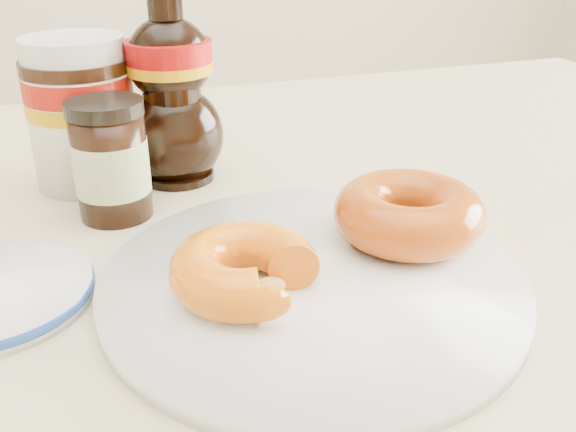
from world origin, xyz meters
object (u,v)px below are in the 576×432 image
object	(u,v)px
dining_table	(249,307)
syrup_bottle	(171,88)
dark_jar	(111,161)
donut_bitten	(245,269)
plate	(312,282)
donut_whole	(409,213)
nutella_jar	(81,107)

from	to	relation	value
dining_table	syrup_bottle	distance (m)	0.21
dark_jar	donut_bitten	bearing A→B (deg)	-69.95
dining_table	plate	bearing A→B (deg)	-83.41
plate	syrup_bottle	xyz separation A→B (m)	(-0.05, 0.23, 0.08)
plate	donut_bitten	xyz separation A→B (m)	(-0.05, -0.01, 0.02)
donut_bitten	donut_whole	bearing A→B (deg)	26.57
donut_whole	nutella_jar	size ratio (longest dim) A/B	0.82
donut_whole	dark_jar	xyz separation A→B (m)	(-0.20, 0.14, 0.02)
dining_table	nutella_jar	distance (m)	0.24
donut_whole	dark_jar	world-z (taller)	dark_jar
donut_whole	dark_jar	bearing A→B (deg)	144.60
donut_bitten	donut_whole	xyz separation A→B (m)	(0.14, 0.03, 0.00)
donut_whole	syrup_bottle	distance (m)	0.25
dining_table	donut_whole	xyz separation A→B (m)	(0.10, -0.09, 0.12)
donut_whole	syrup_bottle	bearing A→B (deg)	123.22
dining_table	dark_jar	bearing A→B (deg)	151.99
donut_whole	nutella_jar	xyz separation A→B (m)	(-0.22, 0.23, 0.04)
dining_table	nutella_jar	bearing A→B (deg)	130.24
plate	dark_jar	bearing A→B (deg)	123.78
donut_bitten	syrup_bottle	bearing A→B (deg)	102.49
donut_bitten	dark_jar	world-z (taller)	dark_jar
nutella_jar	dark_jar	world-z (taller)	nutella_jar
plate	donut_bitten	bearing A→B (deg)	-172.28
syrup_bottle	dark_jar	distance (m)	0.10
plate	dark_jar	xyz separation A→B (m)	(-0.11, 0.17, 0.04)
donut_bitten	dark_jar	xyz separation A→B (m)	(-0.06, 0.18, 0.02)
donut_whole	nutella_jar	bearing A→B (deg)	133.71
nutella_jar	syrup_bottle	xyz separation A→B (m)	(0.08, -0.02, 0.02)
dark_jar	nutella_jar	bearing A→B (deg)	100.90
syrup_bottle	donut_bitten	bearing A→B (deg)	-90.10
dining_table	syrup_bottle	xyz separation A→B (m)	(-0.04, 0.12, 0.17)
nutella_jar	dark_jar	distance (m)	0.09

